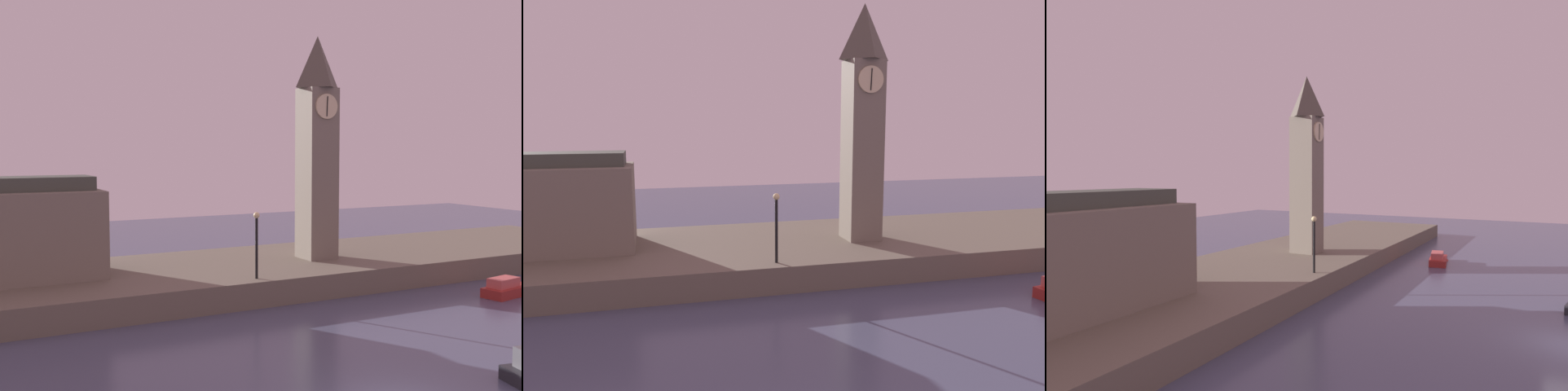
# 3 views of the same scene
# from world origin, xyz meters

# --- Properties ---
(far_embankment) EXTENTS (70.00, 12.00, 1.50)m
(far_embankment) POSITION_xyz_m (0.00, 20.00, 0.75)
(far_embankment) COLOR #6B6051
(far_embankment) RESTS_ON ground
(clock_tower) EXTENTS (2.36, 2.40, 14.82)m
(clock_tower) POSITION_xyz_m (8.77, 19.24, 9.19)
(clock_tower) COLOR slate
(clock_tower) RESTS_ON far_embankment
(streetlamp) EXTENTS (0.36, 0.36, 3.81)m
(streetlamp) POSITION_xyz_m (2.06, 14.99, 3.89)
(streetlamp) COLOR black
(streetlamp) RESTS_ON far_embankment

